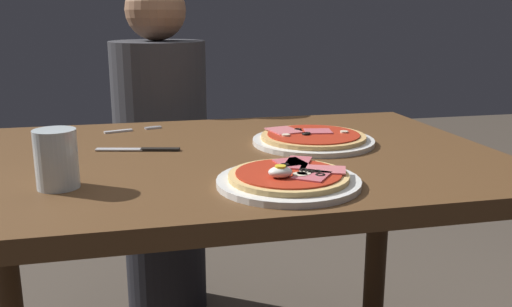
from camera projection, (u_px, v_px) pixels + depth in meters
The scene contains 7 objects.
dining_table at pixel (224, 201), 1.29m from camera, with size 1.26×0.84×0.76m.
pizza_foreground at pixel (289, 179), 1.03m from camera, with size 0.27×0.27×0.05m.
pizza_across_left at pixel (313, 139), 1.35m from camera, with size 0.30×0.30×0.03m.
water_glass_near at pixel (57, 163), 1.00m from camera, with size 0.08×0.08×0.11m.
fork at pixel (129, 130), 1.50m from camera, with size 0.16×0.06×0.00m.
knife at pixel (144, 149), 1.29m from camera, with size 0.19×0.06×0.01m.
diner_person at pixel (162, 162), 1.94m from camera, with size 0.32×0.32×1.18m.
Camera 1 is at (-0.20, -1.21, 1.07)m, focal length 38.88 mm.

